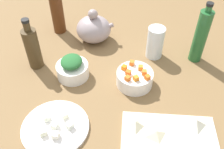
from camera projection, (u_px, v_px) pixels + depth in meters
tabletop at (112, 86)px, 105.86cm from camera, size 190.00×190.00×3.00cm
cutting_board at (170, 147)px, 83.46cm from camera, size 33.62×27.84×1.00cm
plate_tofu at (55, 127)px, 88.78cm from camera, size 23.41×23.41×1.20cm
bowl_greens at (73, 70)px, 105.91cm from camera, size 13.20×13.20×6.00cm
bowl_carrots at (135, 79)px, 102.33cm from camera, size 14.61×14.61×6.11cm
teapot at (94, 29)px, 121.59cm from camera, size 17.82×15.53×16.60cm
bottle_0 at (32, 48)px, 105.99cm from camera, size 6.02×6.02×23.28cm
bottle_1 at (201, 36)px, 107.24cm from camera, size 5.57×5.57×27.73cm
bottle_2 at (57, 13)px, 124.67cm from camera, size 6.12×6.12×23.20cm
drinking_glass_0 at (155, 42)px, 112.51cm from camera, size 7.40×7.40×14.64cm
carrot_cube_0 at (144, 72)px, 99.29cm from camera, size 1.82×1.82×1.80cm
carrot_cube_1 at (132, 63)px, 103.27cm from camera, size 2.27×2.27×1.80cm
carrot_cube_2 at (147, 77)px, 97.33cm from camera, size 2.48×2.48×1.80cm
carrot_cube_3 at (136, 78)px, 96.98cm from camera, size 2.43×2.43×1.80cm
carrot_cube_4 at (124, 68)px, 101.29cm from camera, size 2.47×2.47×1.80cm
carrot_cube_5 at (128, 73)px, 99.21cm from camera, size 2.46×2.46×1.80cm
carrot_cube_6 at (128, 78)px, 96.99cm from camera, size 2.54×2.54×1.80cm
carrot_cube_7 at (141, 68)px, 101.26cm from camera, size 1.91×1.91×1.80cm
chopped_greens_mound at (71, 62)px, 102.49cm from camera, size 8.82×9.60×3.79cm
tofu_cube_0 at (43, 132)px, 85.32cm from camera, size 2.90×2.90×2.20cm
tofu_cube_1 at (70, 125)px, 87.33cm from camera, size 3.11×3.11×2.20cm
tofu_cube_2 at (55, 125)px, 87.31cm from camera, size 2.87×2.87×2.20cm
tofu_cube_3 at (46, 117)px, 89.72cm from camera, size 2.84×2.84×2.20cm
tofu_cube_4 at (64, 115)px, 90.40cm from camera, size 3.02×3.02×2.20cm
tofu_cube_5 at (56, 135)px, 84.52cm from camera, size 2.48×2.48×2.20cm
dumpling_0 at (136, 124)px, 87.86cm from camera, size 4.65×5.37×2.53cm
dumpling_1 at (156, 133)px, 85.38cm from camera, size 6.69×6.62×2.16cm
dumpling_2 at (196, 123)px, 87.86cm from camera, size 6.08×5.89×3.05cm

